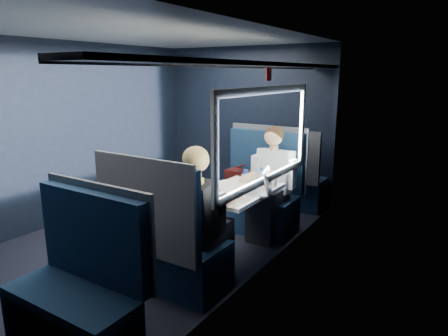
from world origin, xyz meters
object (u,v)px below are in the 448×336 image
Objects in this scene: seat_bay_far at (166,246)px; woman at (200,212)px; seat_bay_near at (257,195)px; bottle_small at (261,178)px; laptop at (262,186)px; table at (235,197)px; seat_row_back at (80,294)px; seat_row_front at (288,180)px; man at (271,178)px; cup at (273,183)px.

seat_bay_far is 0.43m from woman.
bottle_small is at bearing -59.41° from seat_bay_near.
laptop is 0.24m from bottle_small.
laptop is (0.29, 0.04, 0.15)m from table.
seat_row_front is at bearing 90.00° from seat_row_back.
seat_row_front reaches higher than laptop.
man reaches higher than seat_row_back.
seat_bay_far is 1.09× the size of seat_row_back.
seat_bay_near is 0.83m from cup.
table is 0.79× the size of seat_bay_far.
man reaches higher than seat_row_front.
man is at bearing 90.00° from woman.
seat_bay_far is at bearing -146.18° from woman.
man is 14.36× the size of cup.
seat_row_front is at bearing 104.98° from laptop.
bottle_small is (0.36, 1.12, 0.42)m from seat_bay_far.
seat_row_front is 1.17m from man.
seat_bay_far reaches higher than seat_row_back.
bottle_small is at bearing -77.04° from seat_row_front.
table is 1.82m from seat_row_back.
seat_row_back is at bearing -89.71° from seat_bay_near.
seat_bay_near is (-0.20, 0.87, -0.24)m from table.
seat_bay_near is 0.83m from bottle_small.
seat_bay_far is at bearing -117.22° from laptop.
woman is (0.26, -1.58, 0.30)m from seat_bay_near.
man is 1.00× the size of woman.
seat_row_back is at bearing -90.00° from seat_bay_far.
laptop is at bearing 62.78° from seat_bay_far.
laptop is at bearing -75.02° from seat_row_front.
woman is at bearing -80.53° from seat_bay_near.
seat_bay_near reaches higher than seat_row_front.
cup is (0.47, -1.49, 0.38)m from seat_row_front.
seat_row_front is 1.86m from laptop.
bottle_small is (0.11, 0.95, 0.10)m from woman.
seat_row_front is at bearing 95.70° from woman.
man is at bearing 80.97° from seat_bay_far.
seat_row_back is at bearing -90.00° from seat_row_front.
cup is at bearing 77.43° from seat_row_back.
woman is at bearing 33.82° from seat_bay_far.
table is 4.89× the size of bottle_small.
cup is (0.22, 1.01, 0.06)m from woman.
table is at bearing 95.45° from woman.
table is 0.93m from seat_bay_far.
laptop is at bearing 7.75° from table.
seat_bay_far reaches higher than laptop.
woman reaches higher than table.
bottle_small is at bearing 80.09° from seat_row_back.
cup is at bearing 26.82° from bottle_small.
bottle_small is 0.13m from cup.
woman is (0.25, 0.17, 0.31)m from seat_bay_far.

